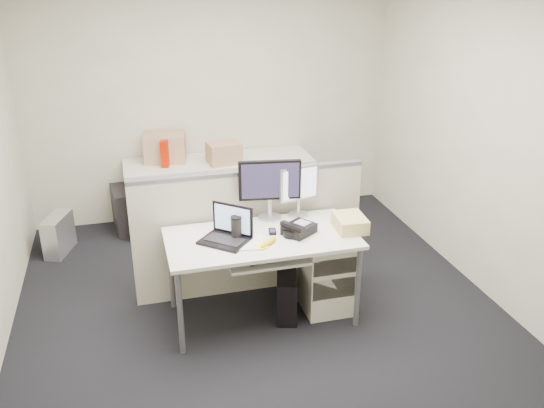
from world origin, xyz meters
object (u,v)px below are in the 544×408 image
object	(u,v)px
laptop	(224,227)
desk_phone	(299,229)
desk	(262,244)
monitor_main	(270,190)

from	to	relation	value
laptop	desk_phone	world-z (taller)	laptop
laptop	desk_phone	size ratio (longest dim) A/B	1.50
desk	monitor_main	distance (m)	0.48
monitor_main	desk_phone	size ratio (longest dim) A/B	2.17
monitor_main	laptop	world-z (taller)	monitor_main
desk	desk_phone	world-z (taller)	desk_phone
monitor_main	laptop	bearing A→B (deg)	-134.27
monitor_main	desk_phone	xyz separation A→B (m)	(0.15, -0.34, -0.22)
desk_phone	monitor_main	bearing A→B (deg)	79.67
desk	laptop	xyz separation A→B (m)	(-0.30, -0.02, 0.20)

